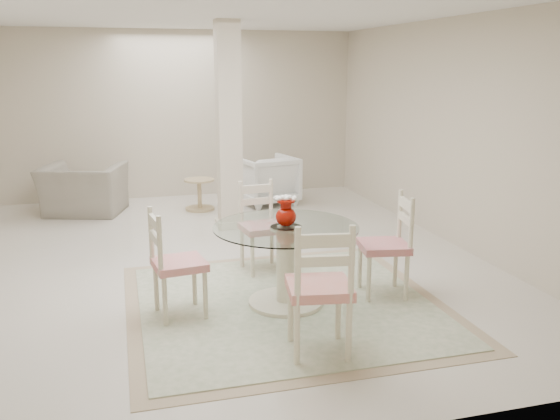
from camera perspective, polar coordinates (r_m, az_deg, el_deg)
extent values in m
plane|color=silver|center=(6.77, -6.90, -4.75)|extent=(7.00, 7.00, 0.00)
cube|color=beige|center=(9.93, -10.15, 9.00)|extent=(6.00, 0.02, 2.70)
cube|color=beige|center=(3.10, 1.99, -0.98)|extent=(6.00, 0.02, 2.70)
cube|color=beige|center=(7.50, 16.27, 7.18)|extent=(0.02, 7.00, 2.70)
cube|color=white|center=(6.45, -7.62, 18.65)|extent=(6.00, 7.00, 0.02)
cube|color=beige|center=(7.83, -4.95, 7.93)|extent=(0.30, 0.30, 2.70)
cube|color=tan|center=(5.50, 0.55, -9.09)|extent=(2.84, 2.84, 0.01)
cube|color=beige|center=(5.49, 0.55, -9.01)|extent=(2.60, 2.60, 0.01)
cylinder|color=#EFE3C5|center=(5.49, 0.55, -8.88)|extent=(0.68, 0.68, 0.05)
cylinder|color=#EFE3C5|center=(5.36, 0.56, -5.28)|extent=(0.17, 0.17, 0.70)
cylinder|color=#EFE3C5|center=(5.26, 0.57, -1.84)|extent=(0.28, 0.28, 0.03)
cylinder|color=white|center=(5.25, 0.57, -1.63)|extent=(1.30, 1.30, 0.01)
ellipsoid|color=#A11004|center=(5.23, 0.57, -0.65)|extent=(0.18, 0.18, 0.18)
cylinder|color=#A11004|center=(5.20, 0.58, 0.51)|extent=(0.10, 0.10, 0.05)
cylinder|color=#A11004|center=(5.20, 0.58, 0.89)|extent=(0.16, 0.16, 0.02)
ellipsoid|color=white|center=(5.19, 0.58, 1.17)|extent=(0.11, 0.11, 0.05)
ellipsoid|color=white|center=(5.23, 1.11, 1.08)|extent=(0.11, 0.11, 0.05)
ellipsoid|color=white|center=(5.21, -0.05, 1.10)|extent=(0.11, 0.11, 0.05)
cylinder|color=beige|center=(5.84, 7.68, -5.47)|extent=(0.04, 0.04, 0.45)
cylinder|color=beige|center=(5.52, 8.53, -6.67)|extent=(0.04, 0.04, 0.45)
cylinder|color=beige|center=(5.93, 11.04, -5.30)|extent=(0.04, 0.04, 0.45)
cylinder|color=beige|center=(5.61, 12.07, -6.47)|extent=(0.04, 0.04, 0.45)
cube|color=#B3131B|center=(5.64, 9.94, -3.46)|extent=(0.50, 0.50, 0.07)
cube|color=beige|center=(5.61, 12.02, -0.15)|extent=(0.11, 0.40, 0.53)
cylinder|color=#F0E2C5|center=(6.08, -2.67, -4.65)|extent=(0.04, 0.04, 0.44)
cylinder|color=#F0E2C5|center=(6.19, 0.34, -4.28)|extent=(0.04, 0.04, 0.44)
cylinder|color=#F0E2C5|center=(6.39, -3.69, -3.74)|extent=(0.04, 0.04, 0.44)
cylinder|color=#F0E2C5|center=(6.50, -0.80, -3.41)|extent=(0.04, 0.04, 0.44)
cube|color=red|center=(6.22, -1.72, -1.79)|extent=(0.47, 0.47, 0.07)
cube|color=#F0E2C5|center=(6.31, -2.34, 1.44)|extent=(0.38, 0.09, 0.52)
cylinder|color=beige|center=(5.15, -7.20, -8.20)|extent=(0.04, 0.04, 0.44)
cylinder|color=beige|center=(5.46, -8.23, -6.93)|extent=(0.04, 0.04, 0.44)
cylinder|color=beige|center=(5.07, -11.01, -8.70)|extent=(0.04, 0.04, 0.44)
cylinder|color=beige|center=(5.39, -11.82, -7.37)|extent=(0.04, 0.04, 0.44)
cube|color=red|center=(5.18, -9.68, -5.15)|extent=(0.48, 0.48, 0.07)
cube|color=beige|center=(5.04, -11.95, -1.92)|extent=(0.10, 0.39, 0.52)
cylinder|color=#F0E8C5|center=(4.77, 5.63, -9.69)|extent=(0.05, 0.05, 0.49)
cylinder|color=#F0E8C5|center=(4.71, 1.01, -9.93)|extent=(0.05, 0.05, 0.49)
cylinder|color=#F0E8C5|center=(4.43, 6.63, -11.63)|extent=(0.05, 0.05, 0.49)
cylinder|color=#F0E8C5|center=(4.37, 1.63, -11.93)|extent=(0.05, 0.05, 0.49)
cube|color=red|center=(4.46, 3.78, -7.48)|extent=(0.54, 0.54, 0.07)
cube|color=#F0E8C5|center=(4.14, 4.35, -3.95)|extent=(0.43, 0.11, 0.57)
imported|color=gray|center=(9.16, -18.38, 1.87)|extent=(1.34, 1.25, 0.72)
imported|color=white|center=(9.33, -1.29, 2.91)|extent=(0.98, 1.00, 0.77)
cylinder|color=tan|center=(9.09, -7.71, 0.14)|extent=(0.44, 0.44, 0.04)
cylinder|color=tan|center=(9.04, -7.75, 1.49)|extent=(0.06, 0.06, 0.42)
cylinder|color=tan|center=(9.00, -7.80, 2.88)|extent=(0.46, 0.46, 0.03)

